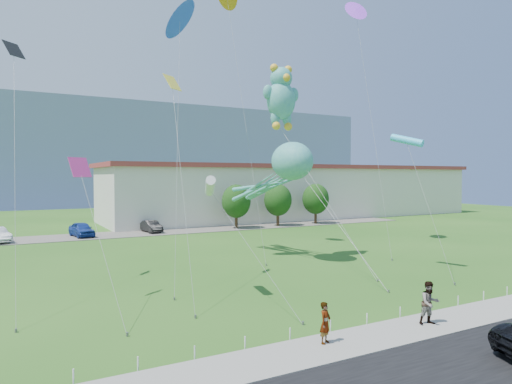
% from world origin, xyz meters
% --- Properties ---
extents(ground, '(160.00, 160.00, 0.00)m').
position_xyz_m(ground, '(0.00, 0.00, 0.00)').
color(ground, '#255517').
rests_on(ground, ground).
extents(sidewalk, '(80.00, 2.50, 0.10)m').
position_xyz_m(sidewalk, '(0.00, -2.75, 0.05)').
color(sidewalk, gray).
rests_on(sidewalk, ground).
extents(parking_strip, '(70.00, 6.00, 0.06)m').
position_xyz_m(parking_strip, '(0.00, 35.00, 0.03)').
color(parking_strip, '#59544C').
rests_on(parking_strip, ground).
extents(hill_ridge, '(160.00, 50.00, 25.00)m').
position_xyz_m(hill_ridge, '(0.00, 120.00, 12.50)').
color(hill_ridge, '#7489A1').
rests_on(hill_ridge, ground).
extents(warehouse, '(61.00, 15.00, 8.20)m').
position_xyz_m(warehouse, '(26.00, 44.00, 4.12)').
color(warehouse, beige).
rests_on(warehouse, ground).
extents(rope_fence, '(26.05, 0.05, 0.50)m').
position_xyz_m(rope_fence, '(0.00, -1.30, 0.25)').
color(rope_fence, white).
rests_on(rope_fence, ground).
extents(tree_near, '(3.60, 3.60, 5.47)m').
position_xyz_m(tree_near, '(10.00, 34.00, 3.39)').
color(tree_near, '#3F2B19').
rests_on(tree_near, ground).
extents(tree_mid, '(3.60, 3.60, 5.47)m').
position_xyz_m(tree_mid, '(16.00, 34.00, 3.39)').
color(tree_mid, '#3F2B19').
rests_on(tree_mid, ground).
extents(tree_far, '(3.60, 3.60, 5.47)m').
position_xyz_m(tree_far, '(22.00, 34.00, 3.39)').
color(tree_far, '#3F2B19').
rests_on(tree_far, ground).
extents(pedestrian_left, '(0.68, 0.60, 1.58)m').
position_xyz_m(pedestrian_left, '(-4.13, -2.43, 0.89)').
color(pedestrian_left, gray).
rests_on(pedestrian_left, sidewalk).
extents(pedestrian_right, '(1.05, 0.91, 1.86)m').
position_xyz_m(pedestrian_right, '(1.17, -2.80, 1.03)').
color(pedestrian_right, gray).
rests_on(pedestrian_right, sidewalk).
extents(parked_car_blue, '(2.48, 4.69, 1.52)m').
position_xyz_m(parked_car_blue, '(-7.82, 35.03, 0.82)').
color(parked_car_blue, navy).
rests_on(parked_car_blue, parking_strip).
extents(parked_car_black, '(1.73, 4.14, 1.33)m').
position_xyz_m(parked_car_black, '(-0.27, 35.19, 0.72)').
color(parked_car_black, black).
rests_on(parked_car_black, parking_strip).
extents(octopus_kite, '(2.86, 17.14, 9.03)m').
position_xyz_m(octopus_kite, '(3.98, 13.61, 6.83)').
color(octopus_kite, teal).
rests_on(octopus_kite, ground).
extents(teddy_bear_kite, '(3.11, 9.94, 14.93)m').
position_xyz_m(teddy_bear_kite, '(3.68, 13.38, 12.59)').
color(teddy_bear_kite, teal).
rests_on(teddy_bear_kite, ground).
extents(small_kite_black, '(1.29, 9.49, 14.20)m').
position_xyz_m(small_kite_black, '(-14.27, 12.53, 11.95)').
color(small_kite_black, black).
rests_on(small_kite_black, ground).
extents(small_kite_cyan, '(0.88, 5.54, 9.34)m').
position_xyz_m(small_kite_cyan, '(9.11, 5.96, 8.83)').
color(small_kite_cyan, '#38C6FF').
rests_on(small_kite_cyan, ground).
extents(small_kite_yellow, '(2.09, 8.00, 12.55)m').
position_xyz_m(small_kite_yellow, '(-6.05, 9.50, 10.64)').
color(small_kite_yellow, yellow).
rests_on(small_kite_yellow, ground).
extents(small_kite_white, '(2.12, 7.18, 6.39)m').
position_xyz_m(small_kite_white, '(-5.30, 5.94, 5.91)').
color(small_kite_white, silver).
rests_on(small_kite_white, ground).
extents(small_kite_orange, '(1.80, 8.97, 23.09)m').
position_xyz_m(small_kite_orange, '(2.36, 20.06, 21.74)').
color(small_kite_orange, orange).
rests_on(small_kite_orange, ground).
extents(small_kite_blue, '(4.48, 9.70, 18.45)m').
position_xyz_m(small_kite_blue, '(-3.71, 15.23, 17.31)').
color(small_kite_blue, blue).
rests_on(small_kite_blue, ground).
extents(small_kite_purple, '(3.68, 8.24, 22.51)m').
position_xyz_m(small_kite_purple, '(13.79, 16.53, 21.19)').
color(small_kite_purple, '#9237DE').
rests_on(small_kite_purple, ground).
extents(small_kite_pink, '(1.59, 6.90, 7.37)m').
position_xyz_m(small_kite_pink, '(-11.35, 7.82, 6.26)').
color(small_kite_pink, '#DA3088').
rests_on(small_kite_pink, ground).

